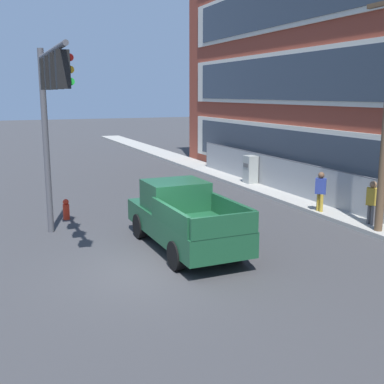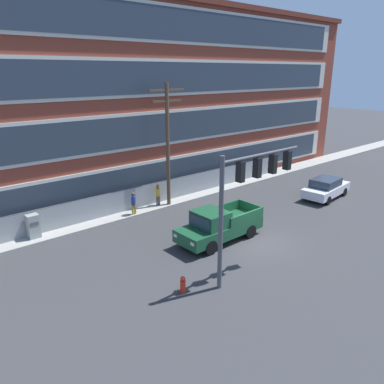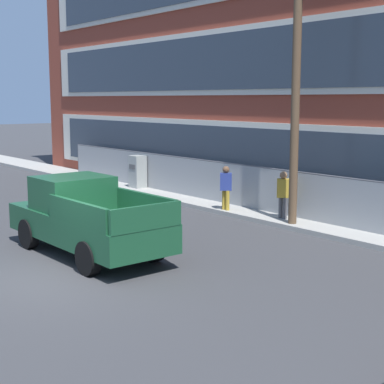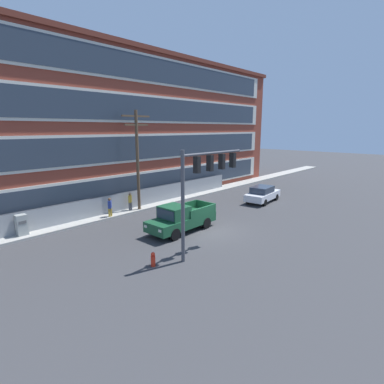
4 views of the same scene
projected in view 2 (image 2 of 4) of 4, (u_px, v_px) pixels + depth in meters
name	position (u px, v px, depth m)	size (l,w,h in m)	color
ground_plane	(255.00, 241.00, 21.34)	(160.00, 160.00, 0.00)	#38383A
sidewalk_building_side	(166.00, 202.00, 27.45)	(80.00, 1.90, 0.16)	#9E9B93
brick_mill_building	(138.00, 99.00, 29.95)	(43.31, 9.33, 14.23)	brown
chain_link_fence	(149.00, 195.00, 26.52)	(28.33, 0.06, 1.68)	gray
traffic_signal_mast	(250.00, 184.00, 16.48)	(5.15, 0.43, 6.03)	#4C4C51
pickup_truck_dark_green	(218.00, 226.00, 21.09)	(5.37, 2.11, 1.96)	#194C2D
sedan_white	(326.00, 188.00, 28.41)	(4.72, 2.30, 1.56)	silver
utility_pole_near_corner	(168.00, 140.00, 25.40)	(2.75, 0.26, 8.57)	brown
electrical_cabinet	(33.00, 227.00, 21.26)	(0.65, 0.56, 1.55)	#939993
pedestrian_near_cabinet	(134.00, 203.00, 24.68)	(0.45, 0.46, 1.69)	#B7932D
pedestrian_by_fence	(158.00, 194.00, 26.38)	(0.46, 0.45, 1.69)	#4C4C51
fire_hydrant	(183.00, 285.00, 16.29)	(0.24, 0.24, 0.78)	red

